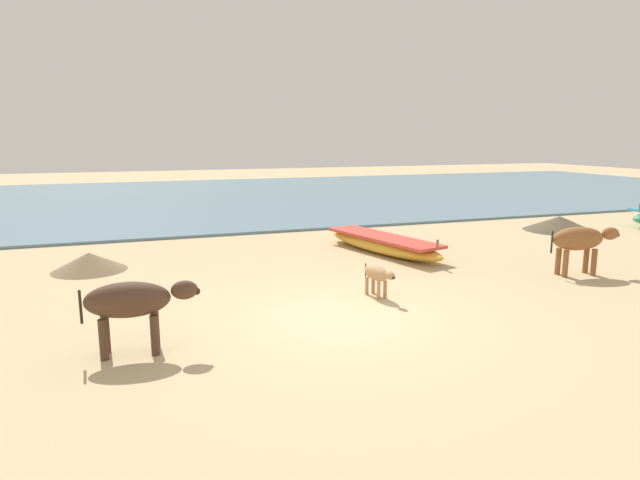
% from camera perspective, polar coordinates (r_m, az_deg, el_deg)
% --- Properties ---
extents(ground, '(80.00, 80.00, 0.00)m').
position_cam_1_polar(ground, '(8.74, 2.17, -8.23)').
color(ground, tan).
extents(sea_water, '(60.00, 20.00, 0.08)m').
position_cam_1_polar(sea_water, '(25.85, -12.70, 4.35)').
color(sea_water, slate).
rests_on(sea_water, ground).
extents(fishing_boat_3, '(1.85, 4.10, 0.63)m').
position_cam_1_polar(fishing_boat_3, '(13.54, 6.62, -0.37)').
color(fishing_boat_3, gold).
rests_on(fishing_boat_3, ground).
extents(cow_adult_dark, '(1.53, 0.53, 0.99)m').
position_cam_1_polar(cow_adult_dark, '(7.57, -19.19, -6.23)').
color(cow_adult_dark, '#4C3323').
rests_on(cow_adult_dark, ground).
extents(calf_near_tan, '(0.36, 0.90, 0.58)m').
position_cam_1_polar(calf_near_tan, '(9.78, 6.05, -3.63)').
color(calf_near_tan, tan).
rests_on(calf_near_tan, ground).
extents(cow_second_adult_brown, '(1.57, 0.62, 1.02)m').
position_cam_1_polar(cow_second_adult_brown, '(12.45, 25.76, -0.04)').
color(cow_second_adult_brown, brown).
rests_on(cow_second_adult_brown, ground).
extents(debris_pile_0, '(1.61, 1.61, 0.40)m').
position_cam_1_polar(debris_pile_0, '(12.70, -23.18, -2.11)').
color(debris_pile_0, '#7A6647').
rests_on(debris_pile_0, ground).
extents(debris_pile_1, '(2.47, 2.47, 0.45)m').
position_cam_1_polar(debris_pile_1, '(18.20, 23.94, 1.61)').
color(debris_pile_1, brown).
rests_on(debris_pile_1, ground).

